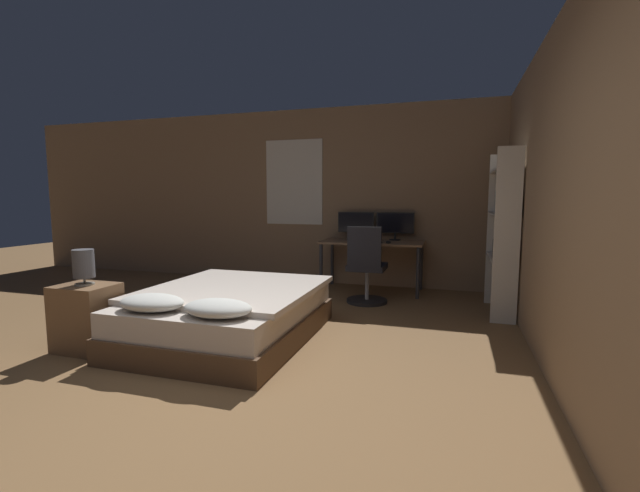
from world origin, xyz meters
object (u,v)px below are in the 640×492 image
at_px(bed, 229,313).
at_px(monitor_left, 356,223).
at_px(keyboard, 369,242).
at_px(bedside_lamp, 84,265).
at_px(desk, 372,247).
at_px(office_chair, 366,272).
at_px(nightstand, 87,318).
at_px(computer_mouse, 388,242).
at_px(monitor_right, 395,224).
at_px(bookshelf, 504,226).

height_order(bed, monitor_left, monitor_left).
bearing_deg(keyboard, bedside_lamp, -124.30).
relative_size(desk, office_chair, 1.46).
relative_size(nightstand, computer_mouse, 8.35).
height_order(desk, monitor_right, monitor_right).
distance_m(nightstand, computer_mouse, 3.67).
height_order(desk, keyboard, keyboard).
bearing_deg(office_chair, monitor_right, 77.13).
height_order(nightstand, desk, desk).
bearing_deg(bedside_lamp, bookshelf, 32.38).
xyz_separation_m(bed, nightstand, (-1.05, -0.64, 0.05)).
bearing_deg(monitor_left, bed, -102.91).
distance_m(bed, desk, 2.68).
relative_size(monitor_left, bookshelf, 0.29).
bearing_deg(monitor_left, bookshelf, -29.33).
bearing_deg(nightstand, bookshelf, 32.38).
xyz_separation_m(monitor_right, keyboard, (-0.29, -0.49, -0.23)).
relative_size(bed, computer_mouse, 27.59).
bearing_deg(bed, desk, 69.71).
xyz_separation_m(monitor_left, bookshelf, (1.93, -1.08, 0.06)).
distance_m(bed, bedside_lamp, 1.33).
height_order(monitor_left, monitor_right, same).
relative_size(computer_mouse, bookshelf, 0.04).
distance_m(desk, monitor_left, 0.50).
distance_m(computer_mouse, office_chair, 0.64).
xyz_separation_m(bedside_lamp, monitor_right, (2.26, 3.37, 0.19)).
bearing_deg(desk, bookshelf, -27.12).
bearing_deg(desk, monitor_right, 40.01).
relative_size(bedside_lamp, desk, 0.22).
distance_m(desk, bookshelf, 1.88).
height_order(bed, desk, desk).
relative_size(desk, keyboard, 4.08).
bearing_deg(bedside_lamp, computer_mouse, 52.23).
height_order(keyboard, computer_mouse, computer_mouse).
bearing_deg(computer_mouse, monitor_right, 87.00).
distance_m(monitor_left, bookshelf, 2.21).
distance_m(keyboard, office_chair, 0.60).
relative_size(bedside_lamp, monitor_right, 0.57).
distance_m(monitor_right, office_chair, 1.16).
bearing_deg(keyboard, nightstand, -124.30).
relative_size(desk, monitor_left, 2.65).
bearing_deg(keyboard, office_chair, -82.56).
distance_m(bed, nightstand, 1.22).
distance_m(keyboard, bookshelf, 1.77).
xyz_separation_m(monitor_right, office_chair, (-0.23, -0.99, -0.55)).
relative_size(monitor_left, computer_mouse, 7.79).
relative_size(bedside_lamp, computer_mouse, 4.46).
xyz_separation_m(nightstand, desk, (1.96, 3.12, 0.35)).
bearing_deg(monitor_left, office_chair, -70.14).
height_order(bedside_lamp, desk, bedside_lamp).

